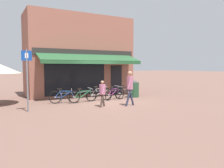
{
  "coord_description": "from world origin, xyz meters",
  "views": [
    {
      "loc": [
        -5.87,
        -10.89,
        2.01
      ],
      "look_at": [
        0.01,
        -0.34,
        1.05
      ],
      "focal_mm": 35.0,
      "sensor_mm": 36.0,
      "label": 1
    }
  ],
  "objects_px": {
    "pedestrian_adult": "(130,84)",
    "parking_sign": "(27,74)",
    "bicycle_black": "(125,92)",
    "pedestrian_child": "(102,91)",
    "litter_bin": "(134,89)",
    "bicycle_blue": "(64,97)",
    "bicycle_purple": "(114,94)",
    "bicycle_green": "(83,96)",
    "bicycle_silver": "(99,94)"
  },
  "relations": [
    {
      "from": "parking_sign",
      "to": "bicycle_black",
      "type": "bearing_deg",
      "value": 12.55
    },
    {
      "from": "pedestrian_adult",
      "to": "parking_sign",
      "type": "bearing_deg",
      "value": -2.0
    },
    {
      "from": "bicycle_purple",
      "to": "pedestrian_child",
      "type": "xyz_separation_m",
      "value": [
        -1.69,
        -1.84,
        0.43
      ]
    },
    {
      "from": "pedestrian_child",
      "to": "litter_bin",
      "type": "bearing_deg",
      "value": -156.77
    },
    {
      "from": "pedestrian_adult",
      "to": "pedestrian_child",
      "type": "distance_m",
      "value": 1.47
    },
    {
      "from": "bicycle_purple",
      "to": "parking_sign",
      "type": "relative_size",
      "value": 0.58
    },
    {
      "from": "pedestrian_child",
      "to": "parking_sign",
      "type": "relative_size",
      "value": 0.48
    },
    {
      "from": "litter_bin",
      "to": "pedestrian_child",
      "type": "bearing_deg",
      "value": -147.97
    },
    {
      "from": "pedestrian_adult",
      "to": "parking_sign",
      "type": "xyz_separation_m",
      "value": [
        -4.82,
        0.95,
        0.57
      ]
    },
    {
      "from": "bicycle_silver",
      "to": "bicycle_black",
      "type": "relative_size",
      "value": 1.02
    },
    {
      "from": "bicycle_purple",
      "to": "bicycle_black",
      "type": "height_order",
      "value": "bicycle_black"
    },
    {
      "from": "bicycle_silver",
      "to": "bicycle_purple",
      "type": "distance_m",
      "value": 0.95
    },
    {
      "from": "pedestrian_adult",
      "to": "bicycle_purple",
      "type": "bearing_deg",
      "value": -88.94
    },
    {
      "from": "bicycle_blue",
      "to": "parking_sign",
      "type": "height_order",
      "value": "parking_sign"
    },
    {
      "from": "bicycle_green",
      "to": "bicycle_silver",
      "type": "bearing_deg",
      "value": -1.5
    },
    {
      "from": "pedestrian_child",
      "to": "bicycle_green",
      "type": "bearing_deg",
      "value": -87.88
    },
    {
      "from": "bicycle_black",
      "to": "bicycle_silver",
      "type": "bearing_deg",
      "value": 167.13
    },
    {
      "from": "bicycle_purple",
      "to": "litter_bin",
      "type": "xyz_separation_m",
      "value": [
        1.72,
        0.3,
        0.19
      ]
    },
    {
      "from": "bicycle_silver",
      "to": "bicycle_purple",
      "type": "height_order",
      "value": "bicycle_silver"
    },
    {
      "from": "pedestrian_adult",
      "to": "pedestrian_child",
      "type": "bearing_deg",
      "value": -7.76
    },
    {
      "from": "bicycle_silver",
      "to": "parking_sign",
      "type": "xyz_separation_m",
      "value": [
        -4.19,
        -1.36,
        1.29
      ]
    },
    {
      "from": "bicycle_purple",
      "to": "parking_sign",
      "type": "height_order",
      "value": "parking_sign"
    },
    {
      "from": "bicycle_silver",
      "to": "bicycle_black",
      "type": "bearing_deg",
      "value": -2.09
    },
    {
      "from": "bicycle_silver",
      "to": "litter_bin",
      "type": "xyz_separation_m",
      "value": [
        2.67,
        0.24,
        0.16
      ]
    },
    {
      "from": "pedestrian_adult",
      "to": "bicycle_silver",
      "type": "bearing_deg",
      "value": -65.6
    },
    {
      "from": "bicycle_silver",
      "to": "parking_sign",
      "type": "relative_size",
      "value": 0.63
    },
    {
      "from": "bicycle_black",
      "to": "pedestrian_adult",
      "type": "xyz_separation_m",
      "value": [
        -1.19,
        -2.29,
        0.72
      ]
    },
    {
      "from": "bicycle_blue",
      "to": "pedestrian_adult",
      "type": "xyz_separation_m",
      "value": [
        2.73,
        -2.38,
        0.74
      ]
    },
    {
      "from": "bicycle_purple",
      "to": "parking_sign",
      "type": "distance_m",
      "value": 5.46
    },
    {
      "from": "bicycle_silver",
      "to": "litter_bin",
      "type": "relative_size",
      "value": 1.58
    },
    {
      "from": "bicycle_green",
      "to": "pedestrian_adult",
      "type": "bearing_deg",
      "value": -61.19
    },
    {
      "from": "bicycle_green",
      "to": "litter_bin",
      "type": "relative_size",
      "value": 1.6
    },
    {
      "from": "bicycle_green",
      "to": "bicycle_purple",
      "type": "relative_size",
      "value": 1.09
    },
    {
      "from": "bicycle_blue",
      "to": "pedestrian_adult",
      "type": "bearing_deg",
      "value": -23.13
    },
    {
      "from": "pedestrian_child",
      "to": "litter_bin",
      "type": "xyz_separation_m",
      "value": [
        3.41,
        2.13,
        -0.25
      ]
    },
    {
      "from": "bicycle_green",
      "to": "pedestrian_child",
      "type": "xyz_separation_m",
      "value": [
        0.34,
        -1.74,
        0.44
      ]
    },
    {
      "from": "pedestrian_adult",
      "to": "parking_sign",
      "type": "height_order",
      "value": "parking_sign"
    },
    {
      "from": "bicycle_black",
      "to": "bicycle_blue",
      "type": "bearing_deg",
      "value": 166.52
    },
    {
      "from": "pedestrian_adult",
      "to": "parking_sign",
      "type": "distance_m",
      "value": 4.95
    },
    {
      "from": "bicycle_black",
      "to": "litter_bin",
      "type": "xyz_separation_m",
      "value": [
        0.85,
        0.26,
        0.16
      ]
    },
    {
      "from": "bicycle_blue",
      "to": "bicycle_green",
      "type": "relative_size",
      "value": 0.92
    },
    {
      "from": "pedestrian_adult",
      "to": "litter_bin",
      "type": "height_order",
      "value": "pedestrian_adult"
    },
    {
      "from": "bicycle_purple",
      "to": "pedestrian_adult",
      "type": "relative_size",
      "value": 0.89
    },
    {
      "from": "bicycle_blue",
      "to": "litter_bin",
      "type": "height_order",
      "value": "litter_bin"
    },
    {
      "from": "bicycle_blue",
      "to": "parking_sign",
      "type": "xyz_separation_m",
      "value": [
        -2.09,
        -1.43,
        1.31
      ]
    },
    {
      "from": "bicycle_green",
      "to": "bicycle_black",
      "type": "bearing_deg",
      "value": -6.97
    },
    {
      "from": "bicycle_blue",
      "to": "bicycle_green",
      "type": "height_order",
      "value": "bicycle_blue"
    },
    {
      "from": "bicycle_green",
      "to": "pedestrian_child",
      "type": "relative_size",
      "value": 1.32
    },
    {
      "from": "bicycle_green",
      "to": "pedestrian_adult",
      "type": "distance_m",
      "value": 2.85
    },
    {
      "from": "bicycle_blue",
      "to": "bicycle_green",
      "type": "xyz_separation_m",
      "value": [
        1.02,
        -0.22,
        -0.01
      ]
    }
  ]
}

